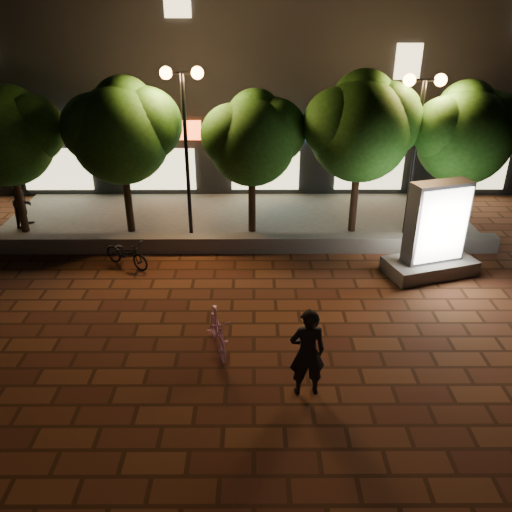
{
  "coord_description": "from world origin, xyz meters",
  "views": [
    {
      "loc": [
        0.57,
        -10.43,
        6.97
      ],
      "look_at": [
        0.61,
        1.5,
        1.06
      ],
      "focal_mm": 36.46,
      "sensor_mm": 36.0,
      "label": 1
    }
  ],
  "objects_px": {
    "tree_mid": "(253,136)",
    "tree_far_right": "(466,131)",
    "tree_right": "(362,124)",
    "ad_kiosk": "(434,238)",
    "rider": "(307,353)",
    "pedestrian": "(24,200)",
    "tree_left": "(122,128)",
    "scooter_pink": "(218,332)",
    "tree_far_left": "(8,133)",
    "street_lamp_left": "(184,110)",
    "scooter_parked": "(127,253)",
    "street_lamp_right": "(420,115)"
  },
  "relations": [
    {
      "from": "rider",
      "to": "tree_right",
      "type": "bearing_deg",
      "value": -112.12
    },
    {
      "from": "tree_far_right",
      "to": "ad_kiosk",
      "type": "height_order",
      "value": "tree_far_right"
    },
    {
      "from": "tree_far_left",
      "to": "scooter_parked",
      "type": "relative_size",
      "value": 2.94
    },
    {
      "from": "tree_right",
      "to": "pedestrian",
      "type": "height_order",
      "value": "tree_right"
    },
    {
      "from": "tree_left",
      "to": "street_lamp_right",
      "type": "xyz_separation_m",
      "value": [
        8.95,
        -0.26,
        0.45
      ]
    },
    {
      "from": "street_lamp_right",
      "to": "tree_far_right",
      "type": "bearing_deg",
      "value": 9.61
    },
    {
      "from": "tree_mid",
      "to": "tree_far_right",
      "type": "distance_m",
      "value": 6.5
    },
    {
      "from": "tree_mid",
      "to": "street_lamp_right",
      "type": "bearing_deg",
      "value": -3.04
    },
    {
      "from": "tree_far_right",
      "to": "scooter_pink",
      "type": "relative_size",
      "value": 2.99
    },
    {
      "from": "tree_left",
      "to": "scooter_parked",
      "type": "relative_size",
      "value": 3.11
    },
    {
      "from": "street_lamp_right",
      "to": "scooter_pink",
      "type": "distance_m",
      "value": 9.13
    },
    {
      "from": "ad_kiosk",
      "to": "pedestrian",
      "type": "xyz_separation_m",
      "value": [
        -12.61,
        3.28,
        -0.08
      ]
    },
    {
      "from": "scooter_pink",
      "to": "pedestrian",
      "type": "relative_size",
      "value": 0.86
    },
    {
      "from": "tree_far_left",
      "to": "pedestrian",
      "type": "xyz_separation_m",
      "value": [
        -0.14,
        0.39,
        -2.29
      ]
    },
    {
      "from": "tree_right",
      "to": "tree_far_right",
      "type": "height_order",
      "value": "tree_right"
    },
    {
      "from": "tree_right",
      "to": "pedestrian",
      "type": "relative_size",
      "value": 2.75
    },
    {
      "from": "tree_left",
      "to": "tree_far_right",
      "type": "bearing_deg",
      "value": -0.0
    },
    {
      "from": "tree_far_left",
      "to": "pedestrian",
      "type": "relative_size",
      "value": 2.51
    },
    {
      "from": "tree_far_right",
      "to": "street_lamp_left",
      "type": "bearing_deg",
      "value": -178.24
    },
    {
      "from": "tree_left",
      "to": "rider",
      "type": "relative_size",
      "value": 2.56
    },
    {
      "from": "tree_mid",
      "to": "street_lamp_left",
      "type": "relative_size",
      "value": 0.87
    },
    {
      "from": "rider",
      "to": "scooter_parked",
      "type": "distance_m",
      "value": 7.18
    },
    {
      "from": "tree_mid",
      "to": "ad_kiosk",
      "type": "xyz_separation_m",
      "value": [
        4.97,
        -2.88,
        -2.14
      ]
    },
    {
      "from": "tree_far_left",
      "to": "street_lamp_left",
      "type": "height_order",
      "value": "street_lamp_left"
    },
    {
      "from": "ad_kiosk",
      "to": "scooter_pink",
      "type": "bearing_deg",
      "value": -147.92
    },
    {
      "from": "rider",
      "to": "pedestrian",
      "type": "xyz_separation_m",
      "value": [
        -8.66,
        8.27,
        0.05
      ]
    },
    {
      "from": "tree_left",
      "to": "tree_right",
      "type": "bearing_deg",
      "value": 0.0
    },
    {
      "from": "tree_mid",
      "to": "tree_right",
      "type": "bearing_deg",
      "value": 0.0
    },
    {
      "from": "tree_right",
      "to": "ad_kiosk",
      "type": "relative_size",
      "value": 1.86
    },
    {
      "from": "rider",
      "to": "scooter_parked",
      "type": "bearing_deg",
      "value": -55.15
    },
    {
      "from": "tree_right",
      "to": "scooter_pink",
      "type": "relative_size",
      "value": 3.19
    },
    {
      "from": "ad_kiosk",
      "to": "rider",
      "type": "relative_size",
      "value": 1.43
    },
    {
      "from": "tree_mid",
      "to": "scooter_pink",
      "type": "distance_m",
      "value": 7.09
    },
    {
      "from": "ad_kiosk",
      "to": "street_lamp_right",
      "type": "bearing_deg",
      "value": 90.52
    },
    {
      "from": "tree_left",
      "to": "tree_far_right",
      "type": "xyz_separation_m",
      "value": [
        10.5,
        -0.0,
        -0.08
      ]
    },
    {
      "from": "tree_right",
      "to": "ad_kiosk",
      "type": "bearing_deg",
      "value": -59.97
    },
    {
      "from": "street_lamp_left",
      "to": "scooter_parked",
      "type": "relative_size",
      "value": 3.29
    },
    {
      "from": "tree_far_right",
      "to": "ad_kiosk",
      "type": "relative_size",
      "value": 1.75
    },
    {
      "from": "rider",
      "to": "ad_kiosk",
      "type": "bearing_deg",
      "value": -134.29
    },
    {
      "from": "tree_mid",
      "to": "rider",
      "type": "xyz_separation_m",
      "value": [
        1.02,
        -7.88,
        -2.26
      ]
    },
    {
      "from": "rider",
      "to": "tree_far_left",
      "type": "bearing_deg",
      "value": -48.72
    },
    {
      "from": "street_lamp_right",
      "to": "ad_kiosk",
      "type": "xyz_separation_m",
      "value": [
        0.02,
        -2.62,
        -2.81
      ]
    },
    {
      "from": "rider",
      "to": "scooter_parked",
      "type": "xyz_separation_m",
      "value": [
        -4.68,
        5.42,
        -0.54
      ]
    },
    {
      "from": "tree_right",
      "to": "rider",
      "type": "distance_m",
      "value": 8.61
    },
    {
      "from": "tree_far_left",
      "to": "tree_mid",
      "type": "distance_m",
      "value": 7.5
    },
    {
      "from": "tree_left",
      "to": "scooter_pink",
      "type": "distance_m",
      "value": 7.83
    },
    {
      "from": "tree_mid",
      "to": "tree_far_right",
      "type": "xyz_separation_m",
      "value": [
        6.5,
        0.0,
        0.15
      ]
    },
    {
      "from": "tree_far_left",
      "to": "rider",
      "type": "relative_size",
      "value": 2.42
    },
    {
      "from": "tree_right",
      "to": "pedestrian",
      "type": "xyz_separation_m",
      "value": [
        -10.94,
        0.39,
        -2.56
      ]
    },
    {
      "from": "tree_left",
      "to": "pedestrian",
      "type": "distance_m",
      "value": 4.4
    }
  ]
}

